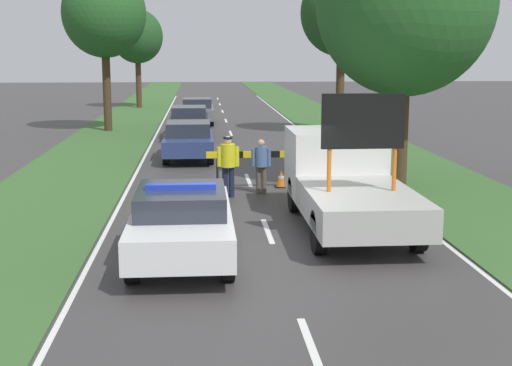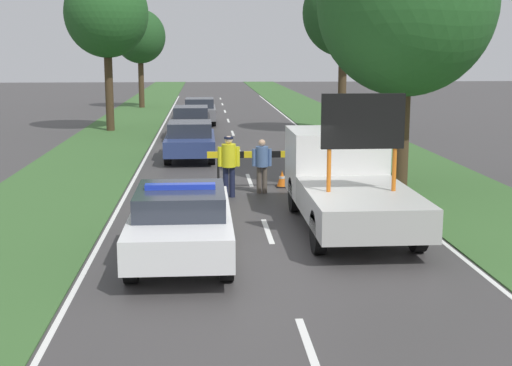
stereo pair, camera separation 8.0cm
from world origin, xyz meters
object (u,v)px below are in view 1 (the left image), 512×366
at_px(roadside_tree_mid_right, 342,14).
at_px(road_barrier, 261,157).
at_px(traffic_cone_centre_front, 281,179).
at_px(queued_car_hatch_blue, 189,140).
at_px(police_car, 182,220).
at_px(roadside_tree_near_right, 137,37).
at_px(work_truck, 344,179).
at_px(pedestrian_civilian, 261,162).
at_px(roadside_tree_near_left, 406,2).
at_px(police_officer, 228,161).
at_px(queued_car_suv_grey, 197,111).
at_px(queued_car_sedan_black, 189,121).
at_px(roadside_tree_mid_left, 104,14).
at_px(traffic_cone_near_police, 363,185).

bearing_deg(roadside_tree_mid_right, road_barrier, -109.97).
relative_size(traffic_cone_centre_front, queued_car_hatch_blue, 0.12).
distance_m(police_car, traffic_cone_centre_front, 7.75).
bearing_deg(roadside_tree_near_right, work_truck, -77.69).
xyz_separation_m(pedestrian_civilian, roadside_tree_near_left, (4.21, 0.72, 4.46)).
xyz_separation_m(police_car, traffic_cone_centre_front, (2.76, 7.22, -0.51)).
bearing_deg(roadside_tree_mid_right, roadside_tree_near_left, -93.51).
bearing_deg(police_officer, roadside_tree_mid_right, -118.01).
bearing_deg(pedestrian_civilian, queued_car_suv_grey, 80.68).
distance_m(queued_car_sedan_black, queued_car_suv_grey, 6.36).
bearing_deg(police_officer, queued_car_hatch_blue, -86.46).
xyz_separation_m(queued_car_suv_grey, roadside_tree_mid_right, (6.92, -5.47, 5.00)).
distance_m(police_officer, queued_car_suv_grey, 20.32).
bearing_deg(roadside_tree_mid_left, police_car, -79.42).
distance_m(police_car, queued_car_suv_grey, 26.15).
relative_size(police_car, roadside_tree_mid_right, 0.62).
relative_size(queued_car_sedan_black, queued_car_suv_grey, 1.03).
relative_size(police_car, roadside_tree_mid_left, 0.60).
distance_m(queued_car_sedan_black, roadside_tree_near_right, 18.90).
distance_m(police_officer, roadside_tree_mid_left, 18.48).
bearing_deg(work_truck, roadside_tree_mid_right, -103.47).
relative_size(queued_car_suv_grey, roadside_tree_mid_left, 0.55).
bearing_deg(traffic_cone_centre_front, police_officer, -139.83).
relative_size(traffic_cone_near_police, queued_car_sedan_black, 0.13).
relative_size(police_car, roadside_tree_near_right, 0.70).
xyz_separation_m(queued_car_suv_grey, roadside_tree_near_right, (-4.17, 11.68, 4.23)).
distance_m(work_truck, police_officer, 4.13).
height_order(police_officer, roadside_tree_near_right, roadside_tree_near_right).
bearing_deg(police_car, queued_car_sedan_black, 89.92).
distance_m(traffic_cone_centre_front, roadside_tree_near_right, 31.69).
bearing_deg(police_officer, queued_car_sedan_black, -90.74).
bearing_deg(queued_car_suv_grey, police_officer, 92.57).
bearing_deg(police_car, queued_car_suv_grey, 89.02).
height_order(traffic_cone_centre_front, roadside_tree_near_right, roadside_tree_near_right).
relative_size(queued_car_hatch_blue, roadside_tree_mid_left, 0.55).
xyz_separation_m(police_car, queued_car_sedan_black, (-0.14, 19.80, 0.01)).
bearing_deg(police_officer, traffic_cone_centre_front, -145.80).
relative_size(police_car, traffic_cone_near_police, 7.97).
bearing_deg(work_truck, roadside_tree_mid_left, -71.19).
bearing_deg(queued_car_suv_grey, road_barrier, 95.74).
height_order(work_truck, roadside_tree_near_left, roadside_tree_near_left).
bearing_deg(roadside_tree_near_right, pedestrian_civilian, -79.14).
xyz_separation_m(pedestrian_civilian, queued_car_sedan_black, (-2.23, 13.46, -0.14)).
distance_m(roadside_tree_mid_left, roadside_tree_mid_right, 11.61).
xyz_separation_m(road_barrier, traffic_cone_near_police, (2.77, -1.10, -0.64)).
height_order(police_car, queued_car_suv_grey, police_car).
bearing_deg(police_car, traffic_cone_near_police, 49.37).
distance_m(police_car, roadside_tree_near_right, 38.26).
bearing_deg(queued_car_sedan_black, roadside_tree_mid_right, -173.15).
xyz_separation_m(roadside_tree_near_left, roadside_tree_mid_left, (-10.57, 15.81, 0.41)).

